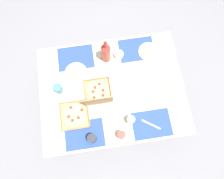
{
  "coord_description": "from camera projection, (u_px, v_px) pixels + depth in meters",
  "views": [
    {
      "loc": [
        0.09,
        0.58,
        2.77
      ],
      "look_at": [
        0.0,
        0.0,
        0.75
      ],
      "focal_mm": 34.73,
      "sensor_mm": 36.0,
      "label": 1
    }
  ],
  "objects": [
    {
      "name": "dining_table",
      "position": [
        112.0,
        92.0,
        2.2
      ],
      "size": [
        1.4,
        1.07,
        0.75
      ],
      "color": "#3F3328",
      "rests_on": "ground_plane"
    },
    {
      "name": "fork_by_near_left",
      "position": [
        151.0,
        124.0,
        2.01
      ],
      "size": [
        0.17,
        0.12,
        0.0
      ],
      "primitive_type": "cube",
      "rotation": [
        0.0,
        0.0,
        2.53
      ],
      "color": "#B7B7BC",
      "rests_on": "dining_table"
    },
    {
      "name": "pizza_box_edge_far",
      "position": [
        98.0,
        93.0,
        2.05
      ],
      "size": [
        0.25,
        0.27,
        0.29
      ],
      "color": "tan",
      "rests_on": "dining_table"
    },
    {
      "name": "placemat_far_left",
      "position": [
        152.0,
        124.0,
        2.01
      ],
      "size": [
        0.36,
        0.26,
        0.0
      ],
      "primitive_type": "cube",
      "color": "#2D4C9E",
      "rests_on": "dining_table"
    },
    {
      "name": "cup_spare",
      "position": [
        131.0,
        120.0,
        1.97
      ],
      "size": [
        0.07,
        0.07,
        0.11
      ],
      "primitive_type": "cylinder",
      "color": "silver",
      "rests_on": "dining_table"
    },
    {
      "name": "placemat_far_right",
      "position": [
        84.0,
        134.0,
        1.98
      ],
      "size": [
        0.36,
        0.26,
        0.0
      ],
      "primitive_type": "cube",
      "color": "#2D4C9E",
      "rests_on": "dining_table"
    },
    {
      "name": "pizza_box_corner_left",
      "position": [
        75.0,
        115.0,
        2.02
      ],
      "size": [
        0.27,
        0.27,
        0.04
      ],
      "color": "tan",
      "rests_on": "dining_table"
    },
    {
      "name": "cup_dark",
      "position": [
        58.0,
        89.0,
        2.05
      ],
      "size": [
        0.08,
        0.08,
        0.11
      ],
      "primitive_type": "cylinder",
      "color": "teal",
      "rests_on": "dining_table"
    },
    {
      "name": "plate_far_left",
      "position": [
        164.0,
        82.0,
        2.11
      ],
      "size": [
        0.2,
        0.2,
        0.03
      ],
      "color": "white",
      "rests_on": "dining_table"
    },
    {
      "name": "cup_clear_right",
      "position": [
        92.0,
        138.0,
        1.93
      ],
      "size": [
        0.08,
        0.08,
        0.1
      ],
      "primitive_type": "cylinder",
      "color": "#333338",
      "rests_on": "dining_table"
    },
    {
      "name": "placemat_near_left",
      "position": [
        137.0,
        49.0,
        2.22
      ],
      "size": [
        0.36,
        0.26,
        0.0
      ],
      "primitive_type": "cube",
      "color": "#2D4C9E",
      "rests_on": "dining_table"
    },
    {
      "name": "soda_bottle",
      "position": [
        106.0,
        53.0,
        2.07
      ],
      "size": [
        0.09,
        0.09,
        0.32
      ],
      "color": "#B2382D",
      "rests_on": "dining_table"
    },
    {
      "name": "cup_red",
      "position": [
        121.0,
        135.0,
        1.94
      ],
      "size": [
        0.07,
        0.07,
        0.1
      ],
      "primitive_type": "cylinder",
      "color": "#BF4742",
      "rests_on": "dining_table"
    },
    {
      "name": "condiment_bowl",
      "position": [
        119.0,
        55.0,
        2.18
      ],
      "size": [
        0.09,
        0.09,
        0.05
      ],
      "primitive_type": "cylinder",
      "color": "white",
      "rests_on": "dining_table"
    },
    {
      "name": "plate_near_right",
      "position": [
        132.0,
        75.0,
        2.14
      ],
      "size": [
        0.22,
        0.22,
        0.02
      ],
      "color": "white",
      "rests_on": "dining_table"
    },
    {
      "name": "fork_by_near_right",
      "position": [
        169.0,
        108.0,
        2.05
      ],
      "size": [
        0.18,
        0.08,
        0.0
      ],
      "primitive_type": "cube",
      "rotation": [
        0.0,
        0.0,
        2.81
      ],
      "color": "#B7B7BC",
      "rests_on": "dining_table"
    },
    {
      "name": "ground_plane",
      "position": [
        112.0,
        105.0,
        2.82
      ],
      "size": [
        6.0,
        6.0,
        0.0
      ],
      "primitive_type": "plane",
      "color": "gray"
    },
    {
      "name": "plate_far_right",
      "position": [
        76.0,
        73.0,
        2.14
      ],
      "size": [
        0.22,
        0.22,
        0.03
      ],
      "color": "white",
      "rests_on": "dining_table"
    },
    {
      "name": "plate_near_left",
      "position": [
        149.0,
        52.0,
        2.2
      ],
      "size": [
        0.21,
        0.21,
        0.03
      ],
      "color": "white",
      "rests_on": "dining_table"
    },
    {
      "name": "placemat_near_right",
      "position": [
        76.0,
        58.0,
        2.2
      ],
      "size": [
        0.36,
        0.26,
        0.0
      ],
      "primitive_type": "cube",
      "color": "#2D4C9E",
      "rests_on": "dining_table"
    }
  ]
}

